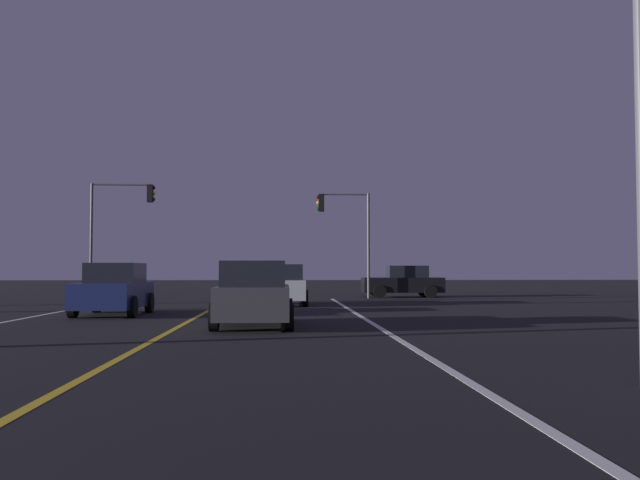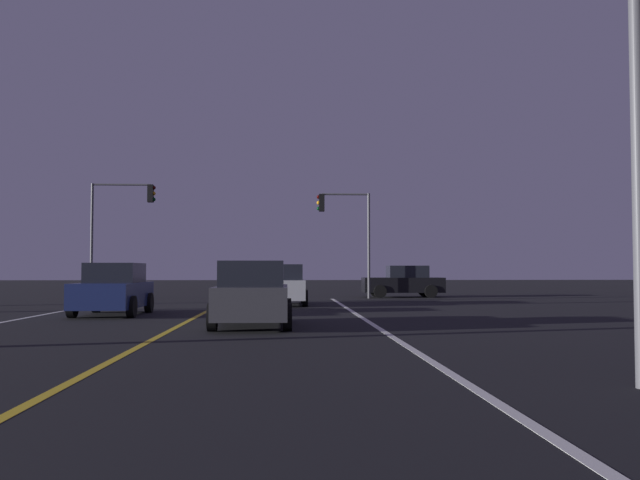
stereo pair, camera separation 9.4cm
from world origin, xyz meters
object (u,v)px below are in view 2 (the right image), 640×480
at_px(car_crossing_side, 404,282).
at_px(car_oncoming, 114,290).
at_px(street_lamp_right_near, 599,16).
at_px(car_ahead_far, 283,285).
at_px(car_lead_same_lane, 253,295).
at_px(traffic_light_near_left, 121,214).
at_px(traffic_light_near_right, 344,221).

relative_size(car_crossing_side, car_oncoming, 1.00).
bearing_deg(street_lamp_right_near, car_ahead_far, -78.71).
distance_m(car_lead_same_lane, car_oncoming, 6.91).
relative_size(car_oncoming, traffic_light_near_left, 0.73).
bearing_deg(car_crossing_side, car_oncoming, 49.63).
bearing_deg(car_oncoming, traffic_light_near_right, 145.80).
relative_size(car_lead_same_lane, car_oncoming, 1.00).
distance_m(car_ahead_far, traffic_light_near_left, 11.20).
bearing_deg(street_lamp_right_near, traffic_light_near_right, -87.96).
bearing_deg(car_oncoming, traffic_light_near_left, -167.69).
relative_size(car_ahead_far, street_lamp_right_near, 0.59).
bearing_deg(car_lead_same_lane, traffic_light_near_left, 23.12).
relative_size(car_oncoming, traffic_light_near_right, 0.79).
bearing_deg(traffic_light_near_right, car_lead_same_lane, 77.68).
height_order(car_crossing_side, car_ahead_far, same).
bearing_deg(car_lead_same_lane, car_ahead_far, -3.75).
relative_size(traffic_light_near_left, street_lamp_right_near, 0.80).
distance_m(car_oncoming, traffic_light_near_right, 15.72).
bearing_deg(car_crossing_side, car_ahead_far, 51.10).
xyz_separation_m(car_ahead_far, traffic_light_near_right, (3.14, 6.66, 3.21)).
height_order(car_oncoming, car_ahead_far, same).
bearing_deg(traffic_light_near_right, car_ahead_far, 64.75).
height_order(car_lead_same_lane, traffic_light_near_right, traffic_light_near_right).
distance_m(car_oncoming, traffic_light_near_left, 13.50).
bearing_deg(street_lamp_right_near, car_oncoming, -56.51).
distance_m(car_lead_same_lane, street_lamp_right_near, 11.40).
xyz_separation_m(car_oncoming, traffic_light_near_right, (8.65, 12.73, 3.21)).
distance_m(traffic_light_near_left, street_lamp_right_near, 29.96).
bearing_deg(traffic_light_near_left, street_lamp_right_near, -65.55).
height_order(car_lead_same_lane, street_lamp_right_near, street_lamp_right_near).
bearing_deg(car_lead_same_lane, car_oncoming, 43.83).
height_order(car_ahead_far, street_lamp_right_near, street_lamp_right_near).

